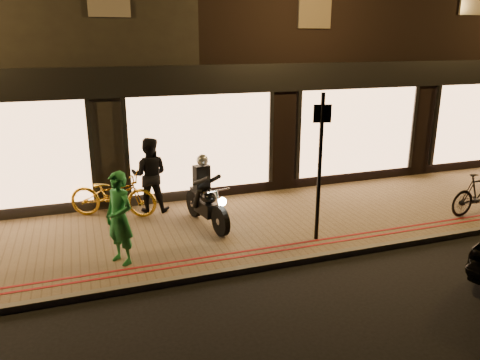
{
  "coord_description": "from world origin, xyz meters",
  "views": [
    {
      "loc": [
        -2.87,
        -7.18,
        4.08
      ],
      "look_at": [
        0.39,
        2.17,
        1.1
      ],
      "focal_mm": 35.0,
      "sensor_mm": 36.0,
      "label": 1
    }
  ],
  "objects_px": {
    "person_green": "(120,218)",
    "motorcycle": "(206,199)",
    "sign_post": "(320,160)",
    "bicycle_gold": "(113,194)"
  },
  "relations": [
    {
      "from": "sign_post",
      "to": "person_green",
      "type": "bearing_deg",
      "value": 176.48
    },
    {
      "from": "motorcycle",
      "to": "sign_post",
      "type": "bearing_deg",
      "value": -48.45
    },
    {
      "from": "person_green",
      "to": "motorcycle",
      "type": "bearing_deg",
      "value": 88.12
    },
    {
      "from": "sign_post",
      "to": "bicycle_gold",
      "type": "relative_size",
      "value": 1.47
    },
    {
      "from": "bicycle_gold",
      "to": "person_green",
      "type": "bearing_deg",
      "value": -157.34
    },
    {
      "from": "motorcycle",
      "to": "person_green",
      "type": "xyz_separation_m",
      "value": [
        -1.94,
        -1.25,
        0.25
      ]
    },
    {
      "from": "bicycle_gold",
      "to": "sign_post",
      "type": "bearing_deg",
      "value": -101.23
    },
    {
      "from": "bicycle_gold",
      "to": "person_green",
      "type": "height_order",
      "value": "person_green"
    },
    {
      "from": "sign_post",
      "to": "person_green",
      "type": "relative_size",
      "value": 1.73
    },
    {
      "from": "motorcycle",
      "to": "sign_post",
      "type": "xyz_separation_m",
      "value": [
        1.95,
        -1.49,
        1.06
      ]
    }
  ]
}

